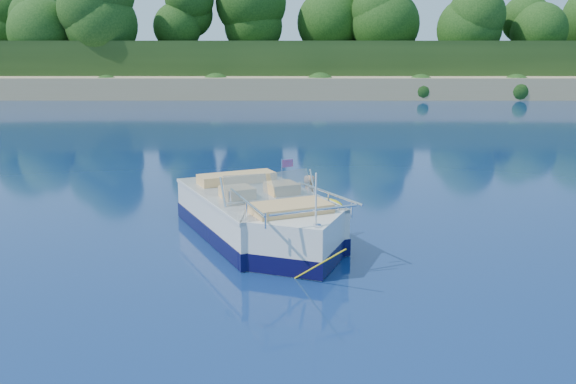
# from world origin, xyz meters

# --- Properties ---
(ground) EXTENTS (160.00, 160.00, 0.00)m
(ground) POSITION_xyz_m (0.00, 0.00, 0.00)
(ground) COLOR #0A1A46
(ground) RESTS_ON ground
(shoreline) EXTENTS (170.00, 59.00, 6.00)m
(shoreline) POSITION_xyz_m (0.00, 63.77, 0.98)
(shoreline) COLOR tan
(shoreline) RESTS_ON ground
(treeline) EXTENTS (150.00, 7.12, 8.19)m
(treeline) POSITION_xyz_m (0.04, 41.01, 5.55)
(treeline) COLOR black
(treeline) RESTS_ON ground
(motorboat) EXTENTS (3.70, 5.57, 2.00)m
(motorboat) POSITION_xyz_m (-0.91, 2.30, 0.39)
(motorboat) COLOR silver
(motorboat) RESTS_ON ground
(tow_tube) EXTENTS (1.64, 1.64, 0.35)m
(tow_tube) POSITION_xyz_m (0.22, 4.35, 0.09)
(tow_tube) COLOR yellow
(tow_tube) RESTS_ON ground
(boy) EXTENTS (0.44, 0.81, 1.51)m
(boy) POSITION_xyz_m (0.08, 4.28, 0.00)
(boy) COLOR tan
(boy) RESTS_ON ground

